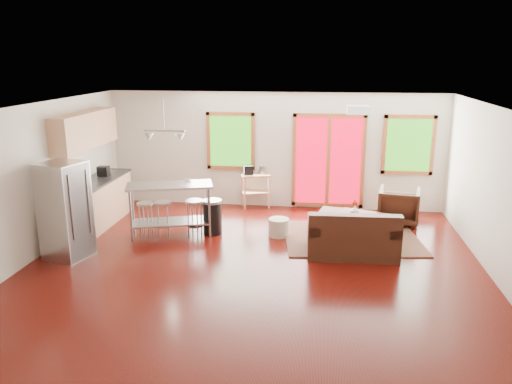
# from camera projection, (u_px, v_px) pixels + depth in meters

# --- Properties ---
(floor) EXTENTS (7.50, 7.00, 0.02)m
(floor) POSITION_uv_depth(u_px,v_px,m) (254.00, 268.00, 8.21)
(floor) COLOR #340603
(floor) RESTS_ON ground
(ceiling) EXTENTS (7.50, 7.00, 0.02)m
(ceiling) POSITION_uv_depth(u_px,v_px,m) (253.00, 107.00, 7.52)
(ceiling) COLOR silver
(ceiling) RESTS_ON ground
(back_wall) EXTENTS (7.50, 0.02, 2.60)m
(back_wall) POSITION_uv_depth(u_px,v_px,m) (275.00, 151.00, 11.22)
(back_wall) COLOR beige
(back_wall) RESTS_ON ground
(left_wall) EXTENTS (0.02, 7.00, 2.60)m
(left_wall) POSITION_uv_depth(u_px,v_px,m) (31.00, 183.00, 8.34)
(left_wall) COLOR beige
(left_wall) RESTS_ON ground
(right_wall) EXTENTS (0.02, 7.00, 2.60)m
(right_wall) POSITION_uv_depth(u_px,v_px,m) (505.00, 200.00, 7.38)
(right_wall) COLOR beige
(right_wall) RESTS_ON ground
(front_wall) EXTENTS (7.50, 0.02, 2.60)m
(front_wall) POSITION_uv_depth(u_px,v_px,m) (200.00, 291.00, 4.51)
(front_wall) COLOR beige
(front_wall) RESTS_ON ground
(window_left) EXTENTS (1.10, 0.05, 1.30)m
(window_left) POSITION_uv_depth(u_px,v_px,m) (231.00, 141.00, 11.25)
(window_left) COLOR #1D510F
(window_left) RESTS_ON back_wall
(french_doors) EXTENTS (1.60, 0.05, 2.10)m
(french_doors) POSITION_uv_depth(u_px,v_px,m) (328.00, 161.00, 11.07)
(french_doors) COLOR #A8051A
(french_doors) RESTS_ON back_wall
(window_right) EXTENTS (1.10, 0.05, 1.30)m
(window_right) POSITION_uv_depth(u_px,v_px,m) (408.00, 145.00, 10.75)
(window_right) COLOR #1D510F
(window_right) RESTS_ON back_wall
(rug) EXTENTS (2.72, 2.22, 0.02)m
(rug) POSITION_uv_depth(u_px,v_px,m) (351.00, 238.00, 9.49)
(rug) COLOR #4C5936
(rug) RESTS_ON floor
(loveseat) EXTENTS (1.58, 0.94, 0.82)m
(loveseat) POSITION_uv_depth(u_px,v_px,m) (352.00, 237.00, 8.64)
(loveseat) COLOR black
(loveseat) RESTS_ON floor
(coffee_table) EXTENTS (1.13, 0.90, 0.39)m
(coffee_table) POSITION_uv_depth(u_px,v_px,m) (364.00, 217.00, 9.65)
(coffee_table) COLOR #34120B
(coffee_table) RESTS_ON floor
(armchair) EXTENTS (0.92, 0.87, 0.82)m
(armchair) POSITION_uv_depth(u_px,v_px,m) (399.00, 204.00, 10.25)
(armchair) COLOR black
(armchair) RESTS_ON floor
(ottoman) EXTENTS (0.64, 0.64, 0.36)m
(ottoman) POSITION_uv_depth(u_px,v_px,m) (333.00, 219.00, 10.04)
(ottoman) COLOR black
(ottoman) RESTS_ON floor
(pouf) EXTENTS (0.52, 0.52, 0.34)m
(pouf) POSITION_uv_depth(u_px,v_px,m) (279.00, 227.00, 9.59)
(pouf) COLOR beige
(pouf) RESTS_ON floor
(vase) EXTENTS (0.19, 0.20, 0.29)m
(vase) POSITION_uv_depth(u_px,v_px,m) (355.00, 209.00, 9.59)
(vase) COLOR silver
(vase) RESTS_ON coffee_table
(book) EXTENTS (0.20, 0.08, 0.27)m
(book) POSITION_uv_depth(u_px,v_px,m) (387.00, 210.00, 9.46)
(book) COLOR maroon
(book) RESTS_ON coffee_table
(cabinets) EXTENTS (0.64, 2.24, 2.30)m
(cabinets) POSITION_uv_depth(u_px,v_px,m) (94.00, 181.00, 10.03)
(cabinets) COLOR tan
(cabinets) RESTS_ON floor
(refrigerator) EXTENTS (0.81, 0.80, 1.66)m
(refrigerator) POSITION_uv_depth(u_px,v_px,m) (65.00, 210.00, 8.44)
(refrigerator) COLOR #B7BABC
(refrigerator) RESTS_ON floor
(island) EXTENTS (1.72, 1.07, 1.01)m
(island) POSITION_uv_depth(u_px,v_px,m) (170.00, 200.00, 9.50)
(island) COLOR #B7BABC
(island) RESTS_ON floor
(cup) EXTENTS (0.17, 0.15, 0.14)m
(cup) POSITION_uv_depth(u_px,v_px,m) (187.00, 181.00, 9.66)
(cup) COLOR silver
(cup) RESTS_ON island
(bar_stool_a) EXTENTS (0.34, 0.34, 0.67)m
(bar_stool_a) POSITION_uv_depth(u_px,v_px,m) (145.00, 211.00, 9.50)
(bar_stool_a) COLOR #B7BABC
(bar_stool_a) RESTS_ON floor
(bar_stool_b) EXTENTS (0.41, 0.41, 0.69)m
(bar_stool_b) POSITION_uv_depth(u_px,v_px,m) (163.00, 211.00, 9.48)
(bar_stool_b) COLOR #B7BABC
(bar_stool_b) RESTS_ON floor
(bar_stool_c) EXTENTS (0.40, 0.40, 0.73)m
(bar_stool_c) POSITION_uv_depth(u_px,v_px,m) (194.00, 210.00, 9.45)
(bar_stool_c) COLOR #B7BABC
(bar_stool_c) RESTS_ON floor
(trash_can) EXTENTS (0.43, 0.43, 0.68)m
(trash_can) POSITION_uv_depth(u_px,v_px,m) (213.00, 217.00, 9.67)
(trash_can) COLOR black
(trash_can) RESTS_ON floor
(kitchen_cart) EXTENTS (0.74, 0.60, 0.98)m
(kitchen_cart) POSITION_uv_depth(u_px,v_px,m) (255.00, 179.00, 11.27)
(kitchen_cart) COLOR tan
(kitchen_cart) RESTS_ON floor
(ceiling_flush) EXTENTS (0.35, 0.35, 0.12)m
(ceiling_flush) POSITION_uv_depth(u_px,v_px,m) (358.00, 110.00, 7.91)
(ceiling_flush) COLOR white
(ceiling_flush) RESTS_ON ceiling
(pendant_light) EXTENTS (0.80, 0.18, 0.79)m
(pendant_light) POSITION_uv_depth(u_px,v_px,m) (165.00, 136.00, 9.38)
(pendant_light) COLOR gray
(pendant_light) RESTS_ON ceiling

